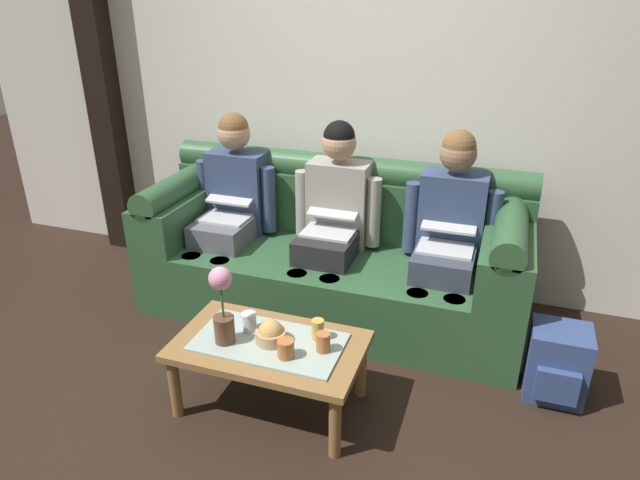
% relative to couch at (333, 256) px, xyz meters
% --- Properties ---
extents(ground_plane, '(14.00, 14.00, 0.00)m').
position_rel_couch_xyz_m(ground_plane, '(-0.00, -1.17, -0.37)').
color(ground_plane, black).
extents(back_wall_patterned, '(6.00, 0.12, 2.90)m').
position_rel_couch_xyz_m(back_wall_patterned, '(-0.00, 0.53, 1.08)').
color(back_wall_patterned, silver).
rests_on(back_wall_patterned, ground_plane).
extents(timber_pillar, '(0.20, 0.20, 2.90)m').
position_rel_couch_xyz_m(timber_pillar, '(-1.93, 0.41, 1.08)').
color(timber_pillar, black).
rests_on(timber_pillar, ground_plane).
extents(couch, '(2.37, 0.88, 0.96)m').
position_rel_couch_xyz_m(couch, '(0.00, 0.00, 0.00)').
color(couch, '#2D5633').
rests_on(couch, ground_plane).
extents(person_left, '(0.56, 0.67, 1.22)m').
position_rel_couch_xyz_m(person_left, '(-0.71, -0.00, 0.29)').
color(person_left, '#595B66').
rests_on(person_left, ground_plane).
extents(person_middle, '(0.56, 0.67, 1.22)m').
position_rel_couch_xyz_m(person_middle, '(-0.00, -0.00, 0.29)').
color(person_middle, '#232326').
rests_on(person_middle, ground_plane).
extents(person_right, '(0.56, 0.67, 1.22)m').
position_rel_couch_xyz_m(person_right, '(0.71, -0.00, 0.29)').
color(person_right, '#383D4C').
rests_on(person_right, ground_plane).
extents(coffee_table, '(0.92, 0.54, 0.38)m').
position_rel_couch_xyz_m(coffee_table, '(-0.00, -1.03, -0.04)').
color(coffee_table, olive).
rests_on(coffee_table, ground_plane).
extents(flower_vase, '(0.11, 0.11, 0.40)m').
position_rel_couch_xyz_m(flower_vase, '(-0.20, -1.10, 0.22)').
color(flower_vase, brown).
rests_on(flower_vase, coffee_table).
extents(snack_bowl, '(0.15, 0.15, 0.12)m').
position_rel_couch_xyz_m(snack_bowl, '(0.01, -1.03, 0.06)').
color(snack_bowl, tan).
rests_on(snack_bowl, coffee_table).
extents(cup_near_left, '(0.06, 0.06, 0.10)m').
position_rel_couch_xyz_m(cup_near_left, '(0.22, -0.93, 0.07)').
color(cup_near_left, gold).
rests_on(cup_near_left, coffee_table).
extents(cup_near_right, '(0.07, 0.07, 0.09)m').
position_rel_couch_xyz_m(cup_near_right, '(-0.13, -0.97, 0.06)').
color(cup_near_right, silver).
rests_on(cup_near_right, coffee_table).
extents(cup_far_center, '(0.07, 0.07, 0.09)m').
position_rel_couch_xyz_m(cup_far_center, '(0.27, -1.01, 0.06)').
color(cup_far_center, '#B26633').
rests_on(cup_far_center, coffee_table).
extents(cup_far_left, '(0.08, 0.08, 0.09)m').
position_rel_couch_xyz_m(cup_far_left, '(0.13, -1.12, 0.06)').
color(cup_far_left, '#B26633').
rests_on(cup_far_left, coffee_table).
extents(backpack_right, '(0.29, 0.30, 0.39)m').
position_rel_couch_xyz_m(backpack_right, '(1.36, -0.48, -0.18)').
color(backpack_right, '#33477A').
rests_on(backpack_right, ground_plane).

